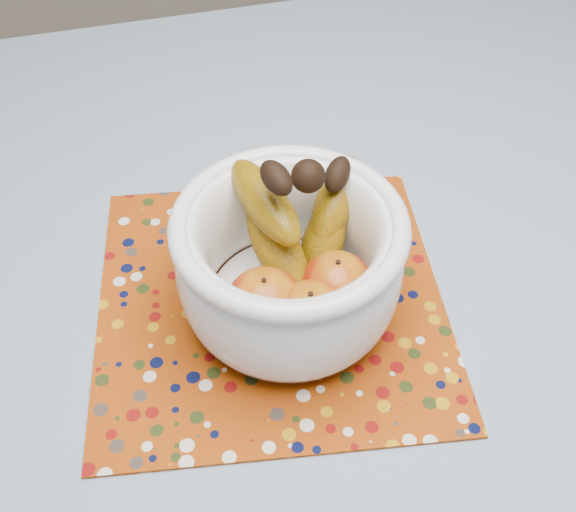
% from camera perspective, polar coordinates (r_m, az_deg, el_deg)
% --- Properties ---
extents(table, '(1.20, 1.20, 0.75)m').
position_cam_1_polar(table, '(0.85, 3.93, -5.50)').
color(table, brown).
rests_on(table, ground).
extents(tablecloth, '(1.32, 1.32, 0.01)m').
position_cam_1_polar(tablecloth, '(0.79, 4.23, -1.93)').
color(tablecloth, slate).
rests_on(tablecloth, table).
extents(placemat, '(0.44, 0.44, 0.00)m').
position_cam_1_polar(placemat, '(0.76, -1.46, -3.69)').
color(placemat, '#8C3407').
rests_on(placemat, tablecloth).
extents(fruit_bowl, '(0.26, 0.25, 0.20)m').
position_cam_1_polar(fruit_bowl, '(0.69, 0.66, 0.13)').
color(fruit_bowl, white).
rests_on(fruit_bowl, placemat).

